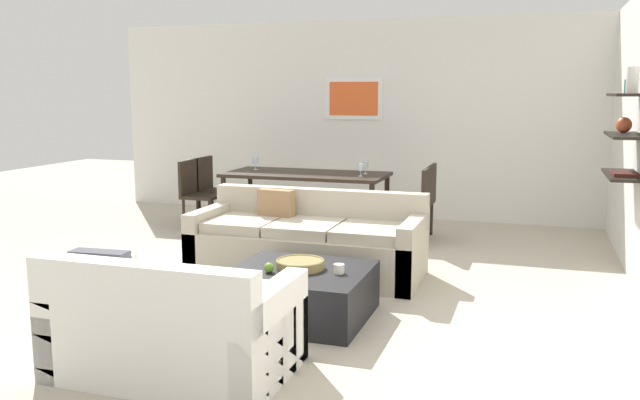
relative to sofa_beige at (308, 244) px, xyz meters
name	(u,v)px	position (x,y,z in m)	size (l,w,h in m)	color
ground_plane	(285,283)	(-0.10, -0.34, -0.29)	(18.00, 18.00, 0.00)	#BCB29E
back_wall_unit	(397,119)	(0.19, 3.19, 1.06)	(8.40, 0.09, 2.70)	silver
sofa_beige	(308,244)	(0.00, 0.00, 0.00)	(2.16, 0.90, 0.78)	#B2A893
loveseat_white	(173,327)	(-0.05, -2.38, 0.00)	(1.42, 0.90, 0.78)	white
coffee_table	(300,293)	(0.34, -1.18, -0.10)	(1.04, 0.96, 0.38)	black
decorative_bowl	(300,264)	(0.34, -1.15, 0.13)	(0.38, 0.38, 0.07)	#99844C
candle_jar	(339,269)	(0.66, -1.19, 0.12)	(0.09, 0.09, 0.07)	silver
apple_on_coffee_table	(269,268)	(0.15, -1.33, 0.13)	(0.08, 0.08, 0.08)	#669E2D
dining_table	(306,178)	(-0.63, 1.76, 0.39)	(1.96, 0.91, 0.75)	black
dining_chair_left_near	(197,190)	(-2.02, 1.56, 0.21)	(0.44, 0.44, 0.88)	black
dining_chair_right_far	(422,196)	(0.75, 1.97, 0.21)	(0.44, 0.44, 0.88)	black
dining_chair_right_near	(416,201)	(0.75, 1.56, 0.21)	(0.44, 0.44, 0.88)	black
dining_chair_left_far	(212,186)	(-2.02, 1.97, 0.21)	(0.44, 0.44, 0.88)	black
wine_glass_left_far	(256,160)	(-1.35, 1.88, 0.58)	(0.08, 0.08, 0.17)	silver
wine_glass_right_far	(365,165)	(0.08, 1.88, 0.56)	(0.07, 0.07, 0.16)	silver
wine_glass_right_near	(361,168)	(0.08, 1.65, 0.56)	(0.07, 0.07, 0.15)	silver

